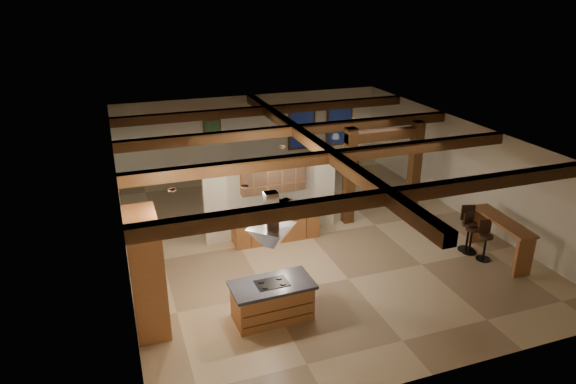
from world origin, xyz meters
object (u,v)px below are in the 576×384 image
sofa (325,159)px  bar_counter (501,232)px  kitchen_island (272,300)px  dining_table (268,194)px

sofa → bar_counter: bearing=91.8°
kitchen_island → sofa: size_ratio=0.95×
sofa → bar_counter: bar_counter is taller
kitchen_island → sofa: (5.05, 8.84, -0.16)m
kitchen_island → dining_table: (1.80, 6.03, -0.14)m
kitchen_island → bar_counter: bar_counter is taller
kitchen_island → bar_counter: (6.34, 0.51, 0.30)m
sofa → bar_counter: (1.29, -8.33, 0.46)m
kitchen_island → sofa: bearing=60.3°
dining_table → sofa: dining_table is taller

